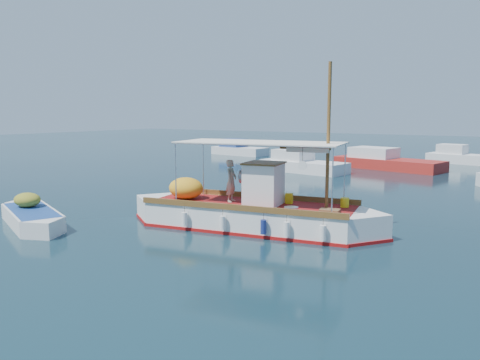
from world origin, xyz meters
The scene contains 7 objects.
ground centered at (0.00, 0.00, 0.00)m, with size 160.00×160.00×0.00m, color black.
fishing_caique centered at (-0.40, 0.17, 0.54)m, with size 10.04×3.95×6.21m.
dinghy centered at (-7.75, -3.95, 0.28)m, with size 5.07×2.96×1.34m.
bg_boat_nw centered at (-5.94, 16.65, 0.49)m, with size 6.72×3.43×1.80m.
bg_boat_n centered at (-1.29, 21.82, 0.49)m, with size 8.65×4.54×1.80m.
bg_boat_far_w centered at (-17.31, 25.86, 0.49)m, with size 6.05×2.95×1.80m.
bg_boat_far_n centered at (3.08, 29.06, 0.49)m, with size 5.72×3.03×1.80m.
Camera 1 is at (8.52, -14.55, 4.31)m, focal length 35.00 mm.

